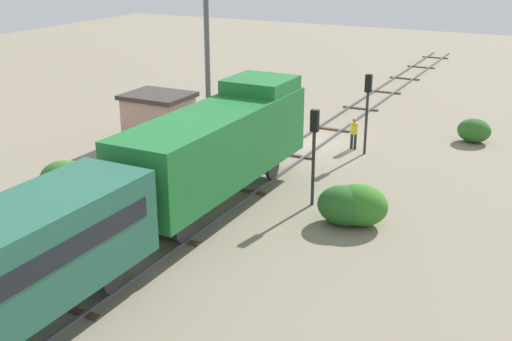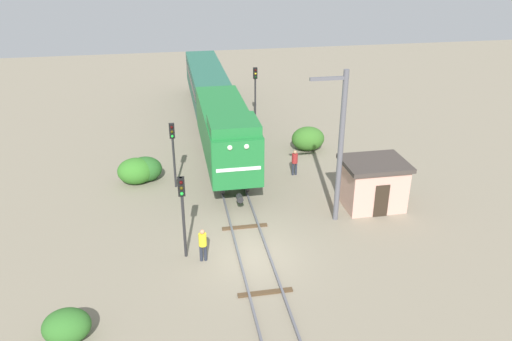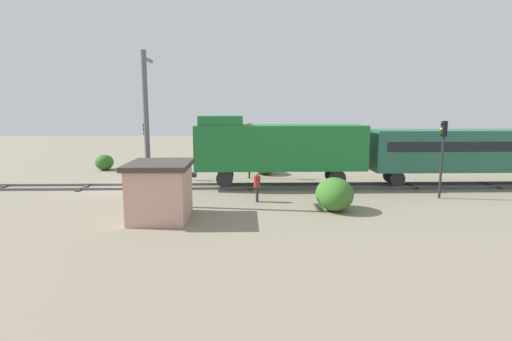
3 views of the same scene
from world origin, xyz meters
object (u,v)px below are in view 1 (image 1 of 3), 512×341
object	(u,v)px
catenary_mast	(208,64)
worker_near_track	(354,131)
traffic_signal_near	(368,99)
traffic_signal_mid	(314,140)
worker_by_signal	(158,158)
relay_hut	(159,118)
locomotive	(220,142)

from	to	relation	value
catenary_mast	worker_near_track	bearing A→B (deg)	-160.59
traffic_signal_near	traffic_signal_mid	distance (m)	7.59
traffic_signal_near	worker_by_signal	distance (m)	11.04
traffic_signal_mid	catenary_mast	size ratio (longest dim) A/B	0.50
relay_hut	locomotive	bearing A→B (deg)	140.50
worker_by_signal	catenary_mast	xyz separation A→B (m)	(0.74, -5.87, 3.36)
traffic_signal_near	worker_by_signal	xyz separation A→B (m)	(7.40, 7.96, -1.92)
worker_by_signal	traffic_signal_mid	bearing A→B (deg)	150.34
locomotive	worker_by_signal	size ratio (longest dim) A/B	6.82
relay_hut	worker_by_signal	bearing A→B (deg)	124.88
locomotive	worker_near_track	xyz separation A→B (m)	(-2.40, -9.91, -1.78)
traffic_signal_mid	relay_hut	bearing A→B (deg)	-21.82
locomotive	catenary_mast	size ratio (longest dim) A/B	1.41
locomotive	relay_hut	world-z (taller)	locomotive
locomotive	catenary_mast	xyz separation A→B (m)	(4.94, -7.32, 1.58)
traffic_signal_mid	locomotive	bearing A→B (deg)	28.15
worker_near_track	catenary_mast	xyz separation A→B (m)	(7.34, 2.59, 3.36)
worker_by_signal	relay_hut	size ratio (longest dim) A/B	0.49
relay_hut	catenary_mast	bearing A→B (deg)	-155.98
worker_by_signal	catenary_mast	size ratio (longest dim) A/B	0.21
locomotive	traffic_signal_near	world-z (taller)	locomotive
worker_by_signal	relay_hut	xyz separation A→B (m)	(3.30, -4.73, 0.40)
worker_by_signal	catenary_mast	distance (m)	6.81
worker_near_track	catenary_mast	bearing A→B (deg)	129.90
traffic_signal_near	relay_hut	bearing A→B (deg)	16.77
traffic_signal_mid	catenary_mast	bearing A→B (deg)	-33.43
relay_hut	traffic_signal_mid	bearing A→B (deg)	158.18
worker_near_track	worker_by_signal	distance (m)	10.73
worker_by_signal	relay_hut	distance (m)	5.78
worker_by_signal	relay_hut	bearing A→B (deg)	-87.56
locomotive	catenary_mast	bearing A→B (deg)	-56.00
traffic_signal_mid	worker_near_track	world-z (taller)	traffic_signal_mid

